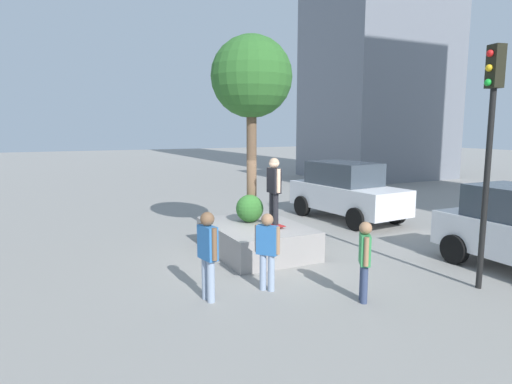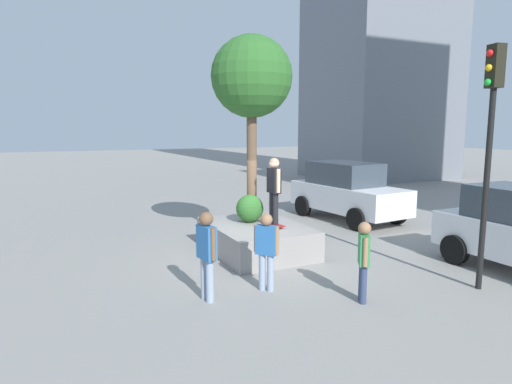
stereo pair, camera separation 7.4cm
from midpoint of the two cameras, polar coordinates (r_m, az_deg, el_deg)
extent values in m
plane|color=gray|center=(11.65, 0.49, -8.59)|extent=(120.00, 120.00, 0.00)
cube|color=gray|center=(12.07, -0.18, -6.06)|extent=(3.23, 2.34, 0.78)
cylinder|color=brown|center=(12.29, -0.75, 4.07)|extent=(0.28, 0.28, 3.40)
sphere|color=#2D6628|center=(12.34, -0.77, 14.85)|extent=(2.24, 2.24, 2.24)
sphere|color=#2D6628|center=(12.22, -1.00, -2.16)|extent=(0.77, 0.77, 0.77)
cube|color=#A51E1E|center=(11.74, 2.15, -4.21)|extent=(0.82, 0.32, 0.02)
sphere|color=beige|center=(11.91, 1.09, -4.21)|extent=(0.06, 0.06, 0.06)
sphere|color=beige|center=(12.00, 1.75, -4.11)|extent=(0.06, 0.06, 0.06)
sphere|color=beige|center=(11.50, 2.56, -4.67)|extent=(0.06, 0.06, 0.06)
sphere|color=beige|center=(11.60, 3.23, -4.56)|extent=(0.06, 0.06, 0.06)
cylinder|color=black|center=(11.57, 2.39, -2.24)|extent=(0.15, 0.15, 0.84)
cylinder|color=black|center=(11.74, 1.94, -2.08)|extent=(0.15, 0.15, 0.84)
cube|color=black|center=(11.54, 2.18, 1.50)|extent=(0.48, 0.20, 0.66)
cylinder|color=#D8AD8C|center=(11.32, 2.76, 1.46)|extent=(0.10, 0.10, 0.62)
cylinder|color=#D8AD8C|center=(11.76, 1.62, 1.72)|extent=(0.10, 0.10, 0.62)
sphere|color=#D8AD8C|center=(11.50, 2.19, 3.81)|extent=(0.27, 0.27, 0.27)
cube|color=white|center=(16.53, 11.70, -0.67)|extent=(4.76, 2.38, 0.92)
cube|color=#38424C|center=(16.59, 11.25, 2.41)|extent=(2.73, 1.94, 0.83)
cylinder|color=black|center=(16.29, 17.67, -2.67)|extent=(0.80, 0.31, 0.78)
cylinder|color=black|center=(14.91, 12.79, -3.48)|extent=(0.80, 0.31, 0.78)
cylinder|color=black|center=(18.32, 10.74, -1.23)|extent=(0.80, 0.31, 0.78)
cylinder|color=black|center=(17.10, 5.92, -1.81)|extent=(0.80, 0.31, 0.78)
cylinder|color=black|center=(13.57, 29.42, -5.62)|extent=(0.74, 0.23, 0.74)
cylinder|color=black|center=(12.16, 24.33, -6.81)|extent=(0.74, 0.23, 0.74)
cylinder|color=black|center=(10.21, 27.63, 0.07)|extent=(0.12, 0.12, 4.19)
cube|color=black|center=(10.20, 28.62, 14.21)|extent=(0.32, 0.29, 0.85)
sphere|color=red|center=(10.13, 28.08, 15.69)|extent=(0.14, 0.14, 0.14)
sphere|color=gold|center=(10.10, 27.96, 14.12)|extent=(0.14, 0.14, 0.14)
sphere|color=green|center=(10.07, 27.85, 12.54)|extent=(0.14, 0.14, 0.14)
cylinder|color=navy|center=(9.09, 13.58, -11.26)|extent=(0.14, 0.14, 0.76)
cylinder|color=navy|center=(8.92, 13.71, -11.65)|extent=(0.14, 0.14, 0.76)
cube|color=#338C4C|center=(8.80, 13.80, -7.28)|extent=(0.46, 0.39, 0.60)
cylinder|color=#9E7251|center=(9.01, 13.63, -6.79)|extent=(0.09, 0.09, 0.56)
cylinder|color=#9E7251|center=(8.58, 13.98, -7.58)|extent=(0.09, 0.09, 0.56)
sphere|color=#9E7251|center=(8.70, 13.89, -4.59)|extent=(0.25, 0.25, 0.25)
cylinder|color=#8C9EB7|center=(8.76, -6.15, -11.52)|extent=(0.16, 0.16, 0.85)
cylinder|color=#8C9EB7|center=(8.93, -6.83, -11.15)|extent=(0.16, 0.16, 0.85)
cube|color=#2D6BB2|center=(8.62, -6.58, -6.58)|extent=(0.51, 0.29, 0.67)
cylinder|color=brown|center=(8.40, -5.71, -6.83)|extent=(0.10, 0.10, 0.63)
cylinder|color=brown|center=(8.83, -7.41, -6.11)|extent=(0.10, 0.10, 0.63)
sphere|color=brown|center=(8.51, -6.63, -3.51)|extent=(0.28, 0.28, 0.28)
cylinder|color=#8C9EB7|center=(9.29, 1.77, -10.53)|extent=(0.14, 0.14, 0.78)
cylinder|color=#8C9EB7|center=(9.36, 0.69, -10.38)|extent=(0.14, 0.14, 0.78)
cube|color=#2D6BB2|center=(9.12, 1.24, -6.30)|extent=(0.46, 0.43, 0.61)
cylinder|color=#9E7251|center=(9.03, 2.61, -6.34)|extent=(0.10, 0.10, 0.58)
cylinder|color=#9E7251|center=(9.21, -0.10, -6.05)|extent=(0.10, 0.10, 0.58)
sphere|color=#9E7251|center=(9.02, 1.25, -3.63)|extent=(0.26, 0.26, 0.26)
camera|label=1|loc=(0.04, -90.18, -0.03)|focal=30.62mm
camera|label=2|loc=(0.04, 89.82, 0.03)|focal=30.62mm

